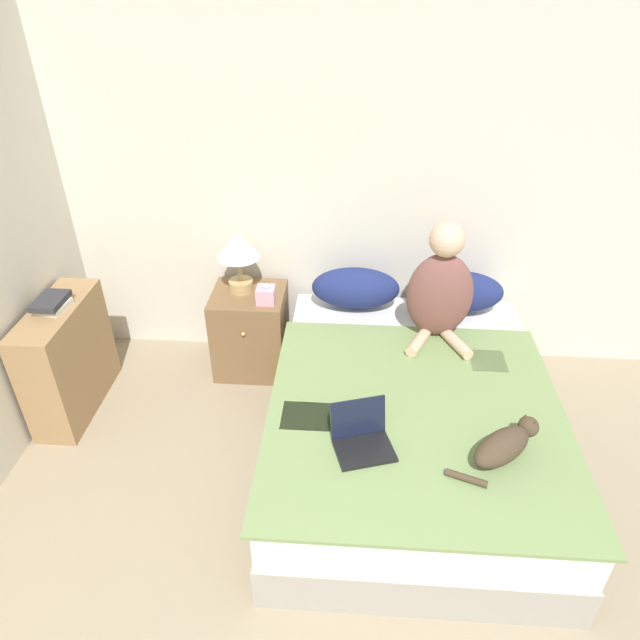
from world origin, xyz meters
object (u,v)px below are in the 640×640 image
object	(u,v)px
person_sitting	(440,290)
bookshelf	(68,359)
laptop_open	(362,439)
table_lamp	(238,250)
tissue_box	(266,295)
pillow_near	(356,288)
book_stack_top	(51,303)
nightstand	(251,331)
pillow_far	(458,292)
bed	(410,423)
cat_tabby	(504,445)

from	to	relation	value
person_sitting	bookshelf	size ratio (longest dim) A/B	0.99
laptop_open	table_lamp	xyz separation A→B (m)	(-0.85, 1.32, 0.36)
table_lamp	tissue_box	xyz separation A→B (m)	(0.20, -0.14, -0.25)
pillow_near	table_lamp	bearing A→B (deg)	-178.93
table_lamp	book_stack_top	world-z (taller)	table_lamp
tissue_box	bookshelf	xyz separation A→B (m)	(-1.25, -0.40, -0.30)
laptop_open	nightstand	size ratio (longest dim) A/B	0.56
person_sitting	nightstand	distance (m)	1.39
laptop_open	nightstand	bearing A→B (deg)	104.66
pillow_far	tissue_box	size ratio (longest dim) A/B	4.28
table_lamp	book_stack_top	bearing A→B (deg)	-152.76
bed	bookshelf	bearing A→B (deg)	171.98
bed	person_sitting	size ratio (longest dim) A/B	2.71
laptop_open	nightstand	distance (m)	1.53
cat_tabby	pillow_far	bearing A→B (deg)	52.09
pillow_far	bookshelf	size ratio (longest dim) A/B	0.77
person_sitting	bookshelf	distance (m)	2.42
person_sitting	bookshelf	world-z (taller)	person_sitting
person_sitting	book_stack_top	distance (m)	2.37
bed	pillow_near	xyz separation A→B (m)	(-0.35, 0.87, 0.40)
laptop_open	nightstand	world-z (taller)	laptop_open
laptop_open	bookshelf	distance (m)	2.06
pillow_near	bookshelf	size ratio (longest dim) A/B	0.77
person_sitting	table_lamp	bearing A→B (deg)	167.04
bed	bookshelf	size ratio (longest dim) A/B	2.67
pillow_far	person_sitting	distance (m)	0.41
book_stack_top	cat_tabby	bearing A→B (deg)	-17.36
nightstand	tissue_box	xyz separation A→B (m)	(0.14, -0.10, 0.37)
nightstand	book_stack_top	world-z (taller)	book_stack_top
laptop_open	person_sitting	bearing A→B (deg)	48.41
bed	tissue_box	world-z (taller)	tissue_box
bed	book_stack_top	size ratio (longest dim) A/B	8.71
nightstand	bed	bearing A→B (deg)	-36.76
pillow_far	bookshelf	world-z (taller)	pillow_far
bed	pillow_near	size ratio (longest dim) A/B	3.47
laptop_open	book_stack_top	world-z (taller)	book_stack_top
laptop_open	tissue_box	size ratio (longest dim) A/B	2.46
pillow_far	cat_tabby	distance (m)	1.37
tissue_box	bed	bearing A→B (deg)	-37.05
pillow_near	bookshelf	xyz separation A→B (m)	(-1.84, -0.56, -0.28)
nightstand	bookshelf	bearing A→B (deg)	-155.51
nightstand	bookshelf	distance (m)	1.21
pillow_near	book_stack_top	size ratio (longest dim) A/B	2.51
bed	cat_tabby	size ratio (longest dim) A/B	4.34
person_sitting	bed	bearing A→B (deg)	-107.24
person_sitting	cat_tabby	xyz separation A→B (m)	(0.22, -1.05, -0.25)
pillow_far	person_sitting	xyz separation A→B (m)	(-0.18, -0.32, 0.19)
person_sitting	table_lamp	xyz separation A→B (m)	(-1.31, 0.30, 0.08)
pillow_far	bookshelf	xyz separation A→B (m)	(-2.53, -0.56, -0.28)
person_sitting	pillow_near	bearing A→B (deg)	148.71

